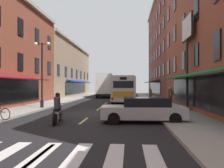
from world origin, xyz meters
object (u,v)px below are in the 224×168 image
billboard_sign (187,38)px  street_lamp_twin (42,71)px  box_truck (104,85)px  motorcycle_rider (58,110)px  pedestrian_near (170,97)px  pedestrian_mid (151,94)px  transit_bus (123,88)px  sedan_near (109,92)px  sedan_mid (144,110)px

billboard_sign → street_lamp_twin: billboard_sign is taller
billboard_sign → box_truck: (-8.55, 20.21, -3.64)m
motorcycle_rider → pedestrian_near: (7.30, 7.55, 0.39)m
pedestrian_mid → pedestrian_near: bearing=-29.0°
transit_bus → sedan_near: size_ratio=2.54×
motorcycle_rider → pedestrian_near: size_ratio=1.15×
sedan_mid → pedestrian_mid: 17.25m
billboard_sign → transit_bus: (-5.20, 11.16, -4.01)m
sedan_near → transit_bus: bearing=-79.6°
pedestrian_near → street_lamp_twin: bearing=160.3°
billboard_sign → pedestrian_near: (-0.97, 1.70, -4.54)m
transit_bus → box_truck: size_ratio=1.52×
sedan_near → motorcycle_rider: 36.22m
box_truck → sedan_near: 10.25m
box_truck → pedestrian_near: box_truck is taller
sedan_near → street_lamp_twin: 29.49m
transit_bus → box_truck: box_truck is taller
box_truck → pedestrian_mid: 10.77m
box_truck → pedestrian_near: bearing=-67.7°
sedan_near → sedan_mid: (5.07, -35.52, 0.04)m
transit_bus → sedan_mid: bearing=-84.5°
sedan_mid → pedestrian_mid: (1.97, 17.14, 0.24)m
box_truck → sedan_mid: size_ratio=1.73×
billboard_sign → motorcycle_rider: (-8.27, -5.85, -4.93)m
street_lamp_twin → billboard_sign: bearing=-5.6°
sedan_mid → motorcycle_rider: (-4.63, -0.70, 0.01)m
transit_bus → motorcycle_rider: 17.30m
sedan_mid → street_lamp_twin: (-8.22, 6.31, 2.53)m
transit_bus → sedan_mid: 16.40m
sedan_mid → billboard_sign: bearing=54.8°
billboard_sign → sedan_near: billboard_sign is taller
transit_bus → street_lamp_twin: (-6.66, -9.99, 1.60)m
transit_bus → street_lamp_twin: size_ratio=2.16×
box_truck → pedestrian_mid: bearing=-50.1°
pedestrian_mid → street_lamp_twin: 15.04m
sedan_near → street_lamp_twin: street_lamp_twin is taller
box_truck → sedan_near: bearing=90.9°
street_lamp_twin → pedestrian_near: bearing=2.8°
sedan_near → pedestrian_mid: size_ratio=3.01×
box_truck → street_lamp_twin: street_lamp_twin is taller
motorcycle_rider → pedestrian_mid: pedestrian_mid is taller
billboard_sign → pedestrian_near: size_ratio=4.01×
motorcycle_rider → pedestrian_mid: 19.02m
transit_bus → billboard_sign: bearing=-65.0°
billboard_sign → pedestrian_mid: 12.98m
billboard_sign → motorcycle_rider: 11.26m
sedan_mid → transit_bus: bearing=95.5°
billboard_sign → pedestrian_mid: billboard_sign is taller
billboard_sign → pedestrian_mid: size_ratio=4.57×
box_truck → motorcycle_rider: size_ratio=3.84×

